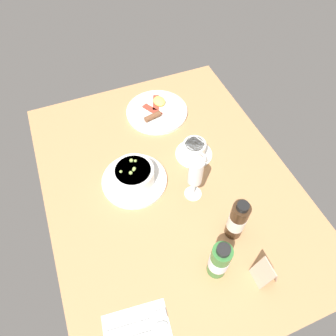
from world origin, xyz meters
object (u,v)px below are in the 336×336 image
Objects in this scene: cutlery_setting at (139,329)px; wine_glass at (195,174)px; sauce_bottle_green at (219,261)px; porridge_bowl at (134,176)px; menu_card at (267,271)px; breakfast_plate at (157,111)px; coffee_cup at (194,150)px; sauce_bottle_brown at (237,220)px.

wine_glass is (-32.51, 30.31, 11.77)cm from cutlery_setting.
porridge_bowl is at bearing -161.80° from sauce_bottle_green.
menu_card reaches higher than cutlery_setting.
porridge_bowl is 34.93cm from breakfast_plate.
breakfast_plate is at bearing 146.54° from porridge_bowl.
porridge_bowl reaches higher than coffee_cup.
porridge_bowl is at bearing 163.28° from cutlery_setting.
cutlery_setting is at bearing -43.00° from wine_glass.
porridge_bowl is 1.30× the size of sauce_bottle_brown.
wine_glass is 2.01× the size of menu_card.
wine_glass is 1.04× the size of sauce_bottle_brown.
sauce_bottle_brown is (32.71, -1.58, 5.23)cm from coffee_cup.
sauce_bottle_green is (41.26, -11.76, 4.58)cm from coffee_cup.
cutlery_setting is 1.07× the size of sauce_bottle_brown.
porridge_bowl is 46.77cm from cutlery_setting.
wine_glass is (12.19, 16.89, 8.75)cm from porridge_bowl.
sauce_bottle_green is at bearing -120.18° from menu_card.
porridge_bowl is at bearing -82.43° from coffee_cup.
cutlery_setting is (44.70, -13.43, -3.02)cm from porridge_bowl.
cutlery_setting is 2.06× the size of menu_card.
menu_card reaches higher than coffee_cup.
coffee_cup is at bearing 141.82° from cutlery_setting.
cutlery_setting is 39.94cm from sauce_bottle_brown.
sauce_bottle_green is at bearing 18.20° from porridge_bowl.
porridge_bowl is 22.59cm from wine_glass.
sauce_bottle_brown reaches higher than cutlery_setting.
menu_card is at bearing 28.30° from porridge_bowl.
cutlery_setting is 1.35× the size of coffee_cup.
sauce_bottle_brown is at bearing 130.03° from sauce_bottle_green.
breakfast_plate is (-67.11, 6.72, -6.48)cm from sauce_bottle_green.
sauce_bottle_brown is at bearing 3.39° from breakfast_plate.
sauce_bottle_green is (38.03, 12.50, 4.10)cm from porridge_bowl.
porridge_bowl reaches higher than cutlery_setting.
wine_glass reaches higher than menu_card.
breakfast_plate is (-73.77, 32.64, 0.64)cm from cutlery_setting.
cutlery_setting is at bearing -38.18° from coffee_cup.
sauce_bottle_brown is at bearing 112.85° from cutlery_setting.
sauce_bottle_brown is 1.93× the size of menu_card.
sauce_bottle_green reaches higher than breakfast_plate.
porridge_bowl is 1.25× the size of wine_glass.
wine_glass is at bearing -3.23° from breakfast_plate.
coffee_cup is at bearing 97.57° from porridge_bowl.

